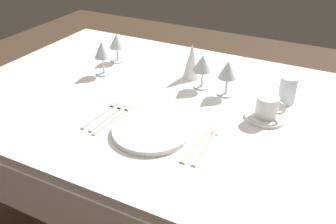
{
  "coord_description": "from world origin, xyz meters",
  "views": [
    {
      "loc": [
        0.5,
        -1.13,
        1.43
      ],
      "look_at": [
        -0.02,
        -0.12,
        0.76
      ],
      "focal_mm": 40.06,
      "sensor_mm": 36.0,
      "label": 1
    }
  ],
  "objects_px": {
    "wine_glass_centre": "(203,64)",
    "napkin_folded": "(192,61)",
    "wine_glass_right": "(117,43)",
    "fork_inner": "(110,116)",
    "coffee_cup_left": "(268,107)",
    "fork_salad": "(102,114)",
    "dinner_knife": "(198,143)",
    "spoon_soup": "(209,142)",
    "fork_outer": "(115,118)",
    "wine_glass_left": "(102,52)",
    "wine_glass_far": "(228,71)",
    "drink_tumbler": "(288,90)",
    "dinner_plate": "(151,131)"
  },
  "relations": [
    {
      "from": "fork_salad",
      "to": "wine_glass_centre",
      "type": "relative_size",
      "value": 1.44
    },
    {
      "from": "dinner_plate",
      "to": "dinner_knife",
      "type": "bearing_deg",
      "value": 5.79
    },
    {
      "from": "spoon_soup",
      "to": "fork_salad",
      "type": "bearing_deg",
      "value": -178.4
    },
    {
      "from": "fork_outer",
      "to": "dinner_plate",
      "type": "bearing_deg",
      "value": -8.25
    },
    {
      "from": "wine_glass_right",
      "to": "drink_tumbler",
      "type": "height_order",
      "value": "wine_glass_right"
    },
    {
      "from": "fork_inner",
      "to": "coffee_cup_left",
      "type": "distance_m",
      "value": 0.55
    },
    {
      "from": "wine_glass_left",
      "to": "spoon_soup",
      "type": "bearing_deg",
      "value": -24.64
    },
    {
      "from": "spoon_soup",
      "to": "wine_glass_far",
      "type": "relative_size",
      "value": 1.52
    },
    {
      "from": "fork_inner",
      "to": "napkin_folded",
      "type": "relative_size",
      "value": 1.36
    },
    {
      "from": "wine_glass_centre",
      "to": "wine_glass_right",
      "type": "distance_m",
      "value": 0.47
    },
    {
      "from": "fork_outer",
      "to": "fork_salad",
      "type": "distance_m",
      "value": 0.06
    },
    {
      "from": "fork_inner",
      "to": "dinner_plate",
      "type": "bearing_deg",
      "value": -8.24
    },
    {
      "from": "fork_salad",
      "to": "wine_glass_right",
      "type": "relative_size",
      "value": 1.56
    },
    {
      "from": "fork_outer",
      "to": "wine_glass_right",
      "type": "height_order",
      "value": "wine_glass_right"
    },
    {
      "from": "dinner_plate",
      "to": "wine_glass_left",
      "type": "bearing_deg",
      "value": 142.77
    },
    {
      "from": "fork_outer",
      "to": "wine_glass_centre",
      "type": "height_order",
      "value": "wine_glass_centre"
    },
    {
      "from": "dinner_plate",
      "to": "fork_outer",
      "type": "height_order",
      "value": "dinner_plate"
    },
    {
      "from": "spoon_soup",
      "to": "coffee_cup_left",
      "type": "height_order",
      "value": "coffee_cup_left"
    },
    {
      "from": "wine_glass_left",
      "to": "napkin_folded",
      "type": "height_order",
      "value": "napkin_folded"
    },
    {
      "from": "fork_outer",
      "to": "fork_salad",
      "type": "relative_size",
      "value": 1.08
    },
    {
      "from": "dinner_plate",
      "to": "dinner_knife",
      "type": "height_order",
      "value": "dinner_plate"
    },
    {
      "from": "dinner_plate",
      "to": "fork_outer",
      "type": "bearing_deg",
      "value": 171.75
    },
    {
      "from": "spoon_soup",
      "to": "napkin_folded",
      "type": "bearing_deg",
      "value": 120.75
    },
    {
      "from": "wine_glass_right",
      "to": "fork_inner",
      "type": "bearing_deg",
      "value": -59.57
    },
    {
      "from": "spoon_soup",
      "to": "fork_outer",
      "type": "bearing_deg",
      "value": -177.32
    },
    {
      "from": "fork_inner",
      "to": "dinner_knife",
      "type": "height_order",
      "value": "same"
    },
    {
      "from": "drink_tumbler",
      "to": "wine_glass_left",
      "type": "bearing_deg",
      "value": -172.37
    },
    {
      "from": "fork_salad",
      "to": "wine_glass_left",
      "type": "relative_size",
      "value": 1.37
    },
    {
      "from": "wine_glass_centre",
      "to": "drink_tumbler",
      "type": "relative_size",
      "value": 1.35
    },
    {
      "from": "dinner_plate",
      "to": "fork_outer",
      "type": "relative_size",
      "value": 1.18
    },
    {
      "from": "fork_inner",
      "to": "wine_glass_left",
      "type": "bearing_deg",
      "value": 128.64
    },
    {
      "from": "coffee_cup_left",
      "to": "fork_salad",
      "type": "bearing_deg",
      "value": -155.59
    },
    {
      "from": "dinner_plate",
      "to": "fork_inner",
      "type": "height_order",
      "value": "dinner_plate"
    },
    {
      "from": "fork_inner",
      "to": "coffee_cup_left",
      "type": "bearing_deg",
      "value": 25.94
    },
    {
      "from": "fork_salad",
      "to": "dinner_knife",
      "type": "relative_size",
      "value": 0.85
    },
    {
      "from": "napkin_folded",
      "to": "wine_glass_far",
      "type": "bearing_deg",
      "value": -23.88
    },
    {
      "from": "fork_inner",
      "to": "fork_salad",
      "type": "relative_size",
      "value": 1.01
    },
    {
      "from": "spoon_soup",
      "to": "wine_glass_centre",
      "type": "bearing_deg",
      "value": 115.94
    },
    {
      "from": "fork_outer",
      "to": "wine_glass_far",
      "type": "xyz_separation_m",
      "value": [
        0.28,
        0.35,
        0.1
      ]
    },
    {
      "from": "coffee_cup_left",
      "to": "wine_glass_centre",
      "type": "relative_size",
      "value": 0.74
    },
    {
      "from": "wine_glass_right",
      "to": "wine_glass_far",
      "type": "bearing_deg",
      "value": -9.19
    },
    {
      "from": "dinner_plate",
      "to": "wine_glass_left",
      "type": "height_order",
      "value": "wine_glass_left"
    },
    {
      "from": "napkin_folded",
      "to": "dinner_plate",
      "type": "bearing_deg",
      "value": -82.46
    },
    {
      "from": "spoon_soup",
      "to": "wine_glass_right",
      "type": "height_order",
      "value": "wine_glass_right"
    },
    {
      "from": "wine_glass_centre",
      "to": "napkin_folded",
      "type": "bearing_deg",
      "value": 139.46
    },
    {
      "from": "coffee_cup_left",
      "to": "fork_inner",
      "type": "bearing_deg",
      "value": -154.06
    },
    {
      "from": "fork_inner",
      "to": "wine_glass_right",
      "type": "relative_size",
      "value": 1.58
    },
    {
      "from": "spoon_soup",
      "to": "coffee_cup_left",
      "type": "bearing_deg",
      "value": 61.7
    },
    {
      "from": "fork_outer",
      "to": "dinner_knife",
      "type": "height_order",
      "value": "same"
    },
    {
      "from": "dinner_plate",
      "to": "coffee_cup_left",
      "type": "bearing_deg",
      "value": 40.72
    }
  ]
}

